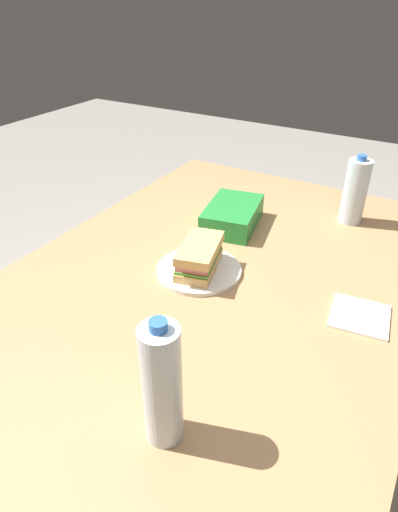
# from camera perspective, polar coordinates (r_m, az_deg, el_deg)

# --- Properties ---
(ground_plane) EXTENTS (8.00, 8.00, 0.00)m
(ground_plane) POSITION_cam_1_polar(r_m,az_deg,el_deg) (1.63, -0.35, -25.95)
(ground_plane) COLOR gray
(dining_table) EXTENTS (1.68, 1.02, 0.73)m
(dining_table) POSITION_cam_1_polar(r_m,az_deg,el_deg) (1.14, -0.46, -8.45)
(dining_table) COLOR tan
(dining_table) RESTS_ON ground_plane
(paper_plate) EXTENTS (0.23, 0.23, 0.01)m
(paper_plate) POSITION_cam_1_polar(r_m,az_deg,el_deg) (1.17, 0.00, -1.82)
(paper_plate) COLOR white
(paper_plate) RESTS_ON dining_table
(sandwich) EXTENTS (0.20, 0.14, 0.08)m
(sandwich) POSITION_cam_1_polar(r_m,az_deg,el_deg) (1.14, 0.04, 0.01)
(sandwich) COLOR #DBB26B
(sandwich) RESTS_ON paper_plate
(chip_bag) EXTENTS (0.25, 0.19, 0.07)m
(chip_bag) POSITION_cam_1_polar(r_m,az_deg,el_deg) (1.39, 4.37, 5.31)
(chip_bag) COLOR #268C38
(chip_bag) RESTS_ON dining_table
(water_bottle_tall) EXTENTS (0.07, 0.07, 0.22)m
(water_bottle_tall) POSITION_cam_1_polar(r_m,az_deg,el_deg) (1.47, 19.64, 7.91)
(water_bottle_tall) COLOR silver
(water_bottle_tall) RESTS_ON dining_table
(water_bottle_spare) EXTENTS (0.07, 0.07, 0.25)m
(water_bottle_spare) POSITION_cam_1_polar(r_m,az_deg,el_deg) (0.73, -4.82, -16.37)
(water_bottle_spare) COLOR silver
(water_bottle_spare) RESTS_ON dining_table
(paper_napkin) EXTENTS (0.15, 0.15, 0.01)m
(paper_napkin) POSITION_cam_1_polar(r_m,az_deg,el_deg) (1.09, 20.17, -7.33)
(paper_napkin) COLOR white
(paper_napkin) RESTS_ON dining_table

